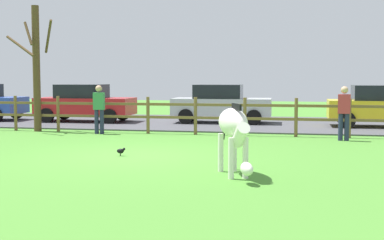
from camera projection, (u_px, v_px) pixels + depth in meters
name	position (u px, v px, depth m)	size (l,w,h in m)	color
ground_plane	(134.00, 156.00, 12.89)	(60.00, 60.00, 0.00)	#47842D
parking_asphalt	(203.00, 123.00, 21.96)	(28.00, 7.40, 0.05)	#47474C
paddock_fence	(171.00, 113.00, 17.77)	(21.53, 0.11, 1.25)	brown
bare_tree	(36.00, 66.00, 18.51)	(1.59, 1.60, 4.40)	#513A23
zebra	(234.00, 128.00, 10.20)	(1.00, 1.83, 1.41)	white
crow_on_grass	(121.00, 151.00, 12.83)	(0.21, 0.10, 0.20)	black
parked_car_red	(85.00, 103.00, 22.18)	(4.04, 1.95, 1.56)	red
parked_car_silver	(221.00, 103.00, 21.59)	(4.05, 1.98, 1.56)	#B7BABF
parked_car_yellow	(382.00, 106.00, 19.77)	(4.02, 1.91, 1.56)	yellow
visitor_left_of_tree	(99.00, 107.00, 17.79)	(0.38, 0.26, 1.64)	#232847
visitor_right_of_tree	(344.00, 111.00, 15.86)	(0.38, 0.26, 1.64)	#232847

